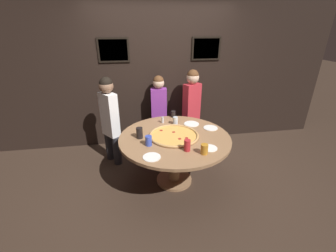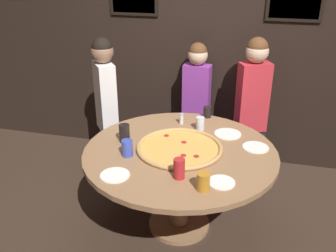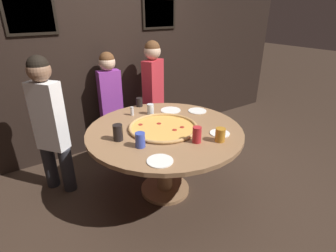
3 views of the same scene
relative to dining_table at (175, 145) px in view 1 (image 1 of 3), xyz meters
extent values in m
plane|color=#38281E|center=(0.00, 0.00, -0.60)|extent=(24.00, 24.00, 0.00)
cube|color=black|center=(0.00, 1.36, 0.70)|extent=(6.40, 0.06, 2.60)
cube|color=black|center=(-0.80, 1.32, 1.15)|extent=(0.52, 0.02, 0.40)
cube|color=#936B5B|center=(-0.80, 1.31, 1.15)|extent=(0.46, 0.01, 0.34)
cube|color=black|center=(0.80, 1.32, 1.15)|extent=(0.52, 0.02, 0.40)
cube|color=#B2A893|center=(0.80, 1.31, 1.15)|extent=(0.46, 0.01, 0.34)
cylinder|color=#936B47|center=(0.00, 0.00, 0.12)|extent=(1.52, 1.52, 0.04)
cylinder|color=#936B47|center=(0.00, 0.00, -0.25)|extent=(0.16, 0.16, 0.70)
cylinder|color=#936B47|center=(0.00, 0.00, -0.58)|extent=(0.52, 0.52, 0.04)
cylinder|color=#E5A84C|center=(-0.01, 0.01, 0.14)|extent=(0.64, 0.64, 0.01)
torus|color=tan|center=(-0.01, 0.01, 0.15)|extent=(0.68, 0.68, 0.03)
cylinder|color=#A8281E|center=(0.14, -0.09, 0.15)|extent=(0.04, 0.04, 0.00)
cylinder|color=#A8281E|center=(0.05, -0.10, 0.15)|extent=(0.04, 0.04, 0.00)
cylinder|color=#A8281E|center=(-0.16, 0.20, 0.15)|extent=(0.04, 0.04, 0.00)
cylinder|color=#A8281E|center=(0.01, 0.11, 0.15)|extent=(0.04, 0.04, 0.00)
cylinder|color=black|center=(0.11, 0.70, 0.19)|extent=(0.08, 0.08, 0.10)
cylinder|color=#384CB7|center=(-0.37, -0.18, 0.20)|extent=(0.09, 0.09, 0.13)
cylinder|color=silver|center=(0.09, 0.41, 0.19)|extent=(0.07, 0.07, 0.12)
cylinder|color=#B22328|center=(0.08, -0.39, 0.21)|extent=(0.08, 0.08, 0.15)
cylinder|color=black|center=(-0.47, 0.04, 0.21)|extent=(0.09, 0.09, 0.15)
cylinder|color=#BC7A23|center=(0.26, -0.49, 0.20)|extent=(0.09, 0.09, 0.12)
cylinder|color=white|center=(0.37, -0.38, 0.14)|extent=(0.19, 0.19, 0.01)
cylinder|color=white|center=(0.33, 0.38, 0.14)|extent=(0.23, 0.23, 0.01)
cylinder|color=white|center=(0.57, 0.19, 0.14)|extent=(0.21, 0.21, 0.01)
cylinder|color=white|center=(-0.36, -0.47, 0.14)|extent=(0.21, 0.21, 0.01)
cylinder|color=silver|center=(-0.10, 0.50, 0.18)|extent=(0.04, 0.04, 0.08)
cylinder|color=#B7B7BC|center=(-0.10, 0.50, 0.23)|extent=(0.04, 0.04, 0.01)
cylinder|color=#232328|center=(0.60, 1.08, -0.35)|extent=(0.18, 0.18, 0.50)
cylinder|color=#232328|center=(0.40, 0.98, -0.35)|extent=(0.18, 0.18, 0.50)
cube|color=red|center=(0.50, 1.03, 0.25)|extent=(0.34, 0.28, 0.70)
sphere|color=beige|center=(0.50, 1.03, 0.71)|extent=(0.22, 0.22, 0.22)
sphere|color=brown|center=(0.50, 1.03, 0.74)|extent=(0.20, 0.20, 0.20)
cylinder|color=#232328|center=(0.03, 1.14, -0.37)|extent=(0.13, 0.13, 0.46)
cylinder|color=#232328|center=(-0.18, 1.15, -0.37)|extent=(0.13, 0.13, 0.46)
cube|color=purple|center=(-0.08, 1.15, 0.19)|extent=(0.29, 0.17, 0.65)
sphere|color=beige|center=(-0.08, 1.15, 0.61)|extent=(0.20, 0.20, 0.20)
sphere|color=brown|center=(-0.08, 1.15, 0.65)|extent=(0.18, 0.18, 0.18)
cylinder|color=#232328|center=(-0.85, 0.61, -0.35)|extent=(0.19, 0.19, 0.50)
cylinder|color=#232328|center=(-0.98, 0.79, -0.35)|extent=(0.19, 0.19, 0.50)
cube|color=white|center=(-0.91, 0.70, 0.24)|extent=(0.31, 0.33, 0.70)
sphere|color=#8C664C|center=(-0.91, 0.70, 0.70)|extent=(0.22, 0.22, 0.22)
sphere|color=black|center=(-0.91, 0.70, 0.74)|extent=(0.20, 0.20, 0.20)
camera|label=1|loc=(-0.52, -2.68, 1.54)|focal=24.00mm
camera|label=2|loc=(0.54, -2.53, 1.54)|focal=40.00mm
camera|label=3|loc=(-1.29, -1.94, 1.22)|focal=28.00mm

